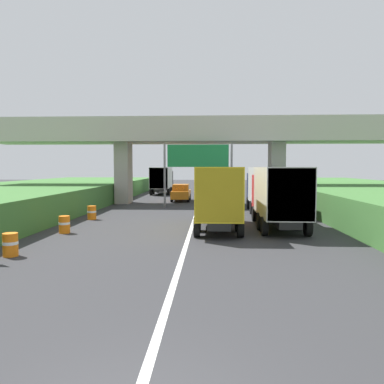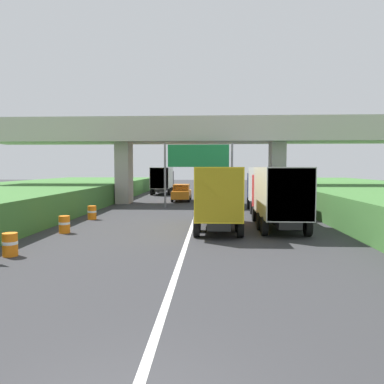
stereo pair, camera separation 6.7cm
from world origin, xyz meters
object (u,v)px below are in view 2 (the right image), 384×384
at_px(truck_yellow, 218,195).
at_px(car_orange, 181,193).
at_px(overhead_highway_sign, 198,160).
at_px(construction_barrel_1, 10,244).
at_px(construction_barrel_2, 64,224).
at_px(truck_black, 163,179).
at_px(truck_red, 278,194).
at_px(truck_blue, 266,187).
at_px(construction_barrel_3, 92,213).

height_order(truck_yellow, car_orange, truck_yellow).
distance_m(overhead_highway_sign, construction_barrel_1, 19.57).
relative_size(overhead_highway_sign, construction_barrel_2, 6.53).
bearing_deg(truck_black, overhead_highway_sign, -72.35).
bearing_deg(construction_barrel_2, truck_red, 10.22).
bearing_deg(truck_yellow, construction_barrel_2, -169.18).
bearing_deg(overhead_highway_sign, truck_black, 107.65).
bearing_deg(truck_blue, truck_yellow, -115.74).
distance_m(truck_blue, construction_barrel_1, 18.71).
relative_size(truck_black, construction_barrel_3, 8.11).
bearing_deg(truck_blue, overhead_highway_sign, 145.07).
bearing_deg(construction_barrel_1, truck_black, 87.61).
height_order(truck_blue, truck_black, same).
xyz_separation_m(truck_yellow, construction_barrel_2, (-8.00, -1.53, -1.47)).
bearing_deg(truck_black, truck_red, -69.72).
xyz_separation_m(truck_blue, truck_black, (-10.39, 19.92, 0.00)).
height_order(truck_yellow, construction_barrel_1, truck_yellow).
bearing_deg(construction_barrel_1, construction_barrel_3, 90.59).
bearing_deg(truck_red, construction_barrel_3, 165.06).
xyz_separation_m(car_orange, construction_barrel_3, (-4.79, -13.84, -0.40)).
distance_m(car_orange, construction_barrel_2, 19.53).
bearing_deg(truck_yellow, truck_black, 103.52).
distance_m(overhead_highway_sign, truck_red, 12.09).
bearing_deg(construction_barrel_1, construction_barrel_2, 89.05).
distance_m(truck_blue, truck_black, 22.47).
bearing_deg(truck_yellow, construction_barrel_1, -140.50).
relative_size(truck_red, construction_barrel_2, 8.11).
height_order(truck_blue, construction_barrel_3, truck_blue).
xyz_separation_m(truck_yellow, car_orange, (-3.40, 17.45, -1.08)).
height_order(car_orange, construction_barrel_3, car_orange).
relative_size(truck_blue, construction_barrel_3, 8.11).
height_order(truck_red, construction_barrel_1, truck_red).
bearing_deg(truck_yellow, truck_blue, 64.26).
xyz_separation_m(truck_blue, truck_red, (-0.36, -7.23, 0.00)).
bearing_deg(truck_red, truck_black, 110.28).
relative_size(truck_blue, truck_red, 1.00).
height_order(construction_barrel_1, construction_barrel_2, same).
height_order(truck_red, construction_barrel_2, truck_red).
bearing_deg(car_orange, truck_yellow, -78.97).
xyz_separation_m(truck_red, construction_barrel_2, (-11.38, -2.05, -1.47)).
xyz_separation_m(car_orange, construction_barrel_1, (-4.69, -24.12, -0.40)).
bearing_deg(construction_barrel_3, truck_red, -14.94).
bearing_deg(truck_blue, truck_red, -92.86).
distance_m(truck_yellow, construction_barrel_3, 9.07).
relative_size(overhead_highway_sign, car_orange, 1.43).
height_order(overhead_highway_sign, truck_black, overhead_highway_sign).
distance_m(truck_yellow, construction_barrel_2, 8.28).
height_order(overhead_highway_sign, car_orange, overhead_highway_sign).
distance_m(truck_black, truck_red, 28.95).
xyz_separation_m(truck_red, car_orange, (-6.78, 16.93, -1.08)).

